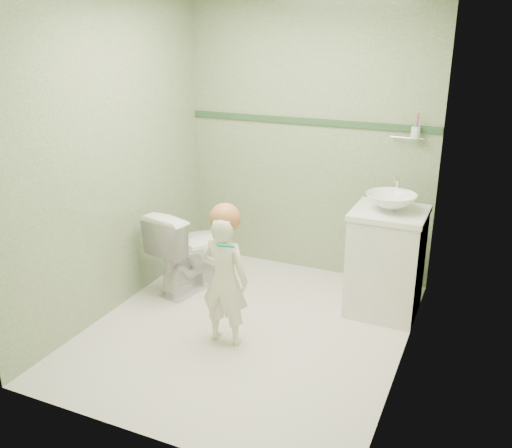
% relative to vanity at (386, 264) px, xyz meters
% --- Properties ---
extents(ground, '(2.50, 2.50, 0.00)m').
position_rel_vanity_xyz_m(ground, '(-0.84, -0.70, -0.40)').
color(ground, beige).
rests_on(ground, ground).
extents(room_shell, '(2.50, 2.54, 2.40)m').
position_rel_vanity_xyz_m(room_shell, '(-0.84, -0.70, 0.80)').
color(room_shell, gray).
rests_on(room_shell, ground).
extents(trim_stripe, '(2.20, 0.02, 0.05)m').
position_rel_vanity_xyz_m(trim_stripe, '(-0.84, 0.54, 0.95)').
color(trim_stripe, '#2F5230').
rests_on(trim_stripe, room_shell).
extents(vanity, '(0.52, 0.50, 0.80)m').
position_rel_vanity_xyz_m(vanity, '(0.00, 0.00, 0.00)').
color(vanity, white).
rests_on(vanity, ground).
extents(counter, '(0.54, 0.52, 0.04)m').
position_rel_vanity_xyz_m(counter, '(0.00, 0.00, 0.41)').
color(counter, white).
rests_on(counter, vanity).
extents(basin, '(0.37, 0.37, 0.13)m').
position_rel_vanity_xyz_m(basin, '(0.00, 0.00, 0.49)').
color(basin, white).
rests_on(basin, counter).
extents(faucet, '(0.03, 0.13, 0.18)m').
position_rel_vanity_xyz_m(faucet, '(0.00, 0.19, 0.57)').
color(faucet, silver).
rests_on(faucet, counter).
extents(cup_holder, '(0.26, 0.07, 0.21)m').
position_rel_vanity_xyz_m(cup_holder, '(0.05, 0.48, 0.93)').
color(cup_holder, silver).
rests_on(cup_holder, room_shell).
extents(toilet, '(0.54, 0.77, 0.71)m').
position_rel_vanity_xyz_m(toilet, '(-1.58, -0.26, -0.04)').
color(toilet, white).
rests_on(toilet, ground).
extents(toddler, '(0.35, 0.23, 0.95)m').
position_rel_vanity_xyz_m(toddler, '(-0.92, -0.90, 0.07)').
color(toddler, '#EDE5CD').
rests_on(toddler, ground).
extents(hair_cap, '(0.21, 0.21, 0.21)m').
position_rel_vanity_xyz_m(hair_cap, '(-0.92, -0.87, 0.51)').
color(hair_cap, '#B16C3F').
rests_on(hair_cap, toddler).
extents(teal_toothbrush, '(0.11, 0.13, 0.08)m').
position_rel_vanity_xyz_m(teal_toothbrush, '(-0.85, -1.02, 0.39)').
color(teal_toothbrush, '#00927B').
rests_on(teal_toothbrush, toddler).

